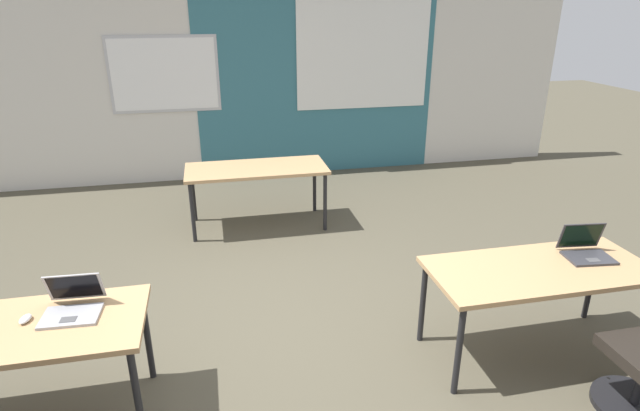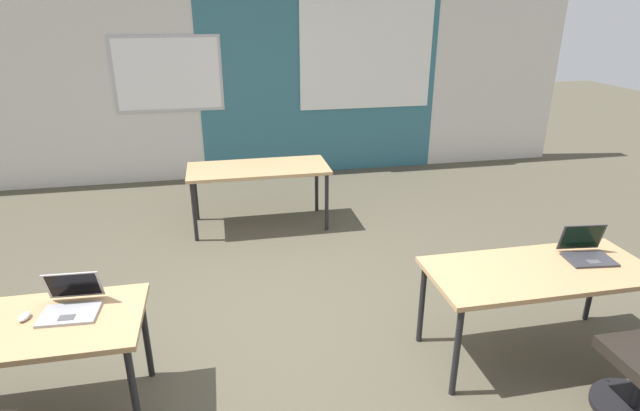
% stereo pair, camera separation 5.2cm
% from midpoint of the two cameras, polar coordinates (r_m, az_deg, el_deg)
% --- Properties ---
extents(ground_plane, '(24.00, 24.00, 0.00)m').
position_cam_midpoint_polar(ground_plane, '(4.24, -3.42, -14.01)').
color(ground_plane, '#4C4738').
extents(back_wall_assembly, '(10.00, 0.27, 2.80)m').
position_cam_midpoint_polar(back_wall_assembly, '(7.70, -7.99, 13.61)').
color(back_wall_assembly, silver).
rests_on(back_wall_assembly, ground).
extents(desk_near_left, '(1.60, 0.70, 0.72)m').
position_cam_midpoint_polar(desk_near_left, '(3.60, -31.57, -12.23)').
color(desk_near_left, tan).
rests_on(desk_near_left, ground).
extents(desk_near_right, '(1.60, 0.70, 0.72)m').
position_cam_midpoint_polar(desk_near_right, '(4.01, 23.57, -7.23)').
color(desk_near_right, tan).
rests_on(desk_near_right, ground).
extents(desk_far_center, '(1.60, 0.70, 0.72)m').
position_cam_midpoint_polar(desk_far_center, '(5.92, -6.63, 3.74)').
color(desk_far_center, tan).
rests_on(desk_far_center, ground).
extents(laptop_near_left_inner, '(0.35, 0.33, 0.22)m').
position_cam_midpoint_polar(laptop_near_left_inner, '(3.50, -25.63, -9.84)').
color(laptop_near_left_inner, '#9E9EA3').
rests_on(laptop_near_left_inner, desk_near_left).
extents(mouse_near_left_inner, '(0.08, 0.11, 0.03)m').
position_cam_midpoint_polar(mouse_near_left_inner, '(3.56, -29.74, -10.72)').
color(mouse_near_left_inner, silver).
rests_on(mouse_near_left_inner, desk_near_left).
extents(laptop_near_right_end, '(0.36, 0.32, 0.23)m').
position_cam_midpoint_polar(laptop_near_right_end, '(4.27, 27.90, -4.55)').
color(laptop_near_right_end, '#333338').
rests_on(laptop_near_right_end, desk_near_right).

